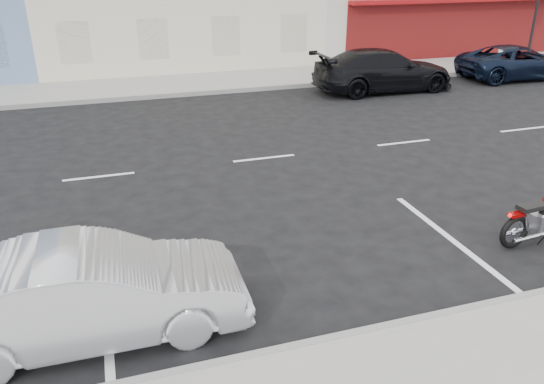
{
  "coord_description": "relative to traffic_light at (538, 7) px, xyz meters",
  "views": [
    {
      "loc": [
        -5.64,
        -12.01,
        4.69
      ],
      "look_at": [
        -2.99,
        -3.75,
        0.8
      ],
      "focal_mm": 35.0,
      "sensor_mm": 36.0,
      "label": 1
    }
  ],
  "objects": [
    {
      "name": "suv_far",
      "position": [
        -2.83,
        -2.45,
        -1.88
      ],
      "size": [
        4.93,
        2.43,
        1.34
      ],
      "primitive_type": "imported",
      "rotation": [
        0.0,
        0.0,
        1.53
      ],
      "color": "black",
      "rests_on": "ground"
    },
    {
      "name": "sidewalk_far",
      "position": [
        -18.5,
        0.37,
        -2.48
      ],
      "size": [
        80.0,
        3.4,
        0.15
      ],
      "primitive_type": "cube",
      "color": "gray",
      "rests_on": "ground"
    },
    {
      "name": "fire_hydrant",
      "position": [
        -1.5,
        0.17,
        -2.03
      ],
      "size": [
        0.2,
        0.2,
        0.72
      ],
      "color": "beige",
      "rests_on": "sidewalk_far"
    },
    {
      "name": "curb_far",
      "position": [
        -18.5,
        -1.33,
        -2.48
      ],
      "size": [
        80.0,
        0.12,
        0.16
      ],
      "primitive_type": "cube",
      "color": "gray",
      "rests_on": "ground"
    },
    {
      "name": "sedan_silver",
      "position": [
        -19.61,
        -14.14,
        -1.89
      ],
      "size": [
        4.05,
        1.47,
        1.33
      ],
      "primitive_type": "imported",
      "rotation": [
        0.0,
        0.0,
        1.55
      ],
      "color": "#B7B9BF",
      "rests_on": "ground"
    },
    {
      "name": "ground",
      "position": [
        -13.5,
        -8.33,
        -2.56
      ],
      "size": [
        120.0,
        120.0,
        0.0
      ],
      "primitive_type": "plane",
      "color": "black",
      "rests_on": "ground"
    },
    {
      "name": "traffic_light",
      "position": [
        0.0,
        0.0,
        0.0
      ],
      "size": [
        0.26,
        0.3,
        3.8
      ],
      "color": "black",
      "rests_on": "sidewalk_far"
    },
    {
      "name": "curb_near",
      "position": [
        -18.5,
        -15.33,
        -2.48
      ],
      "size": [
        80.0,
        0.12,
        0.16
      ],
      "primitive_type": "cube",
      "color": "gray",
      "rests_on": "ground"
    },
    {
      "name": "car_far",
      "position": [
        -9.13,
        -2.71,
        -1.79
      ],
      "size": [
        5.32,
        2.17,
        1.54
      ],
      "primitive_type": "imported",
      "rotation": [
        0.0,
        0.0,
        1.57
      ],
      "color": "black",
      "rests_on": "ground"
    }
  ]
}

